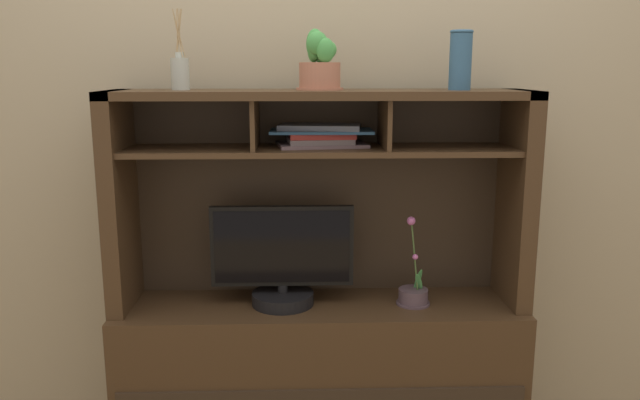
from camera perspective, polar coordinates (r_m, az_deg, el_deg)
back_wall at (r=2.48m, az=-0.18°, el=11.33°), size 6.00×0.02×2.80m
media_console at (r=2.46m, az=-0.00°, el=-12.29°), size 1.50×0.44×1.35m
tv_monitor at (r=2.33m, az=-3.42°, el=-5.69°), size 0.52×0.23×0.37m
potted_orchid at (r=2.39m, az=8.43°, el=-8.36°), size 0.12×0.12×0.33m
magazine_stack_left at (r=2.29m, az=0.07°, el=5.85°), size 0.37×0.24×0.08m
diffuser_bottle at (r=2.29m, az=-12.52°, el=11.16°), size 0.06×0.06×0.27m
potted_succulent at (r=2.26m, az=0.01°, el=12.06°), size 0.17×0.17×0.21m
ceramic_vase at (r=2.29m, az=12.58°, el=12.23°), size 0.08×0.08×0.20m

